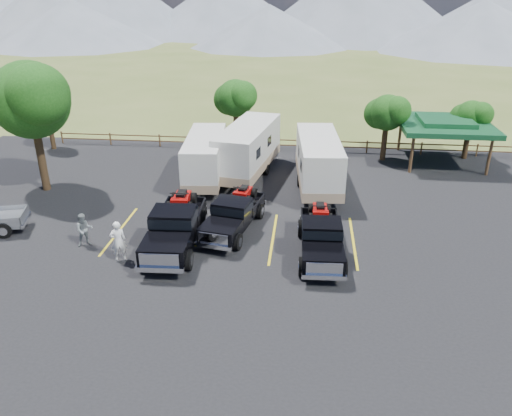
# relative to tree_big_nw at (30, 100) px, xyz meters

# --- Properties ---
(ground) EXTENTS (320.00, 320.00, 0.00)m
(ground) POSITION_rel_tree_big_nw_xyz_m (12.55, -9.03, -5.60)
(ground) COLOR #4C5C27
(ground) RESTS_ON ground
(asphalt_lot) EXTENTS (44.00, 34.00, 0.04)m
(asphalt_lot) POSITION_rel_tree_big_nw_xyz_m (12.55, -6.03, -5.58)
(asphalt_lot) COLOR black
(asphalt_lot) RESTS_ON ground
(stall_lines) EXTENTS (12.12, 5.50, 0.01)m
(stall_lines) POSITION_rel_tree_big_nw_xyz_m (12.55, -5.03, -5.55)
(stall_lines) COLOR gold
(stall_lines) RESTS_ON asphalt_lot
(tree_big_nw) EXTENTS (5.54, 5.18, 7.84)m
(tree_big_nw) POSITION_rel_tree_big_nw_xyz_m (0.00, 0.00, 0.00)
(tree_big_nw) COLOR #2F1E12
(tree_big_nw) RESTS_ON ground
(tree_ne_a) EXTENTS (3.11, 2.92, 4.76)m
(tree_ne_a) POSITION_rel_tree_big_nw_xyz_m (21.52, 7.99, -2.11)
(tree_ne_a) COLOR #2F1E12
(tree_ne_a) RESTS_ON ground
(tree_ne_b) EXTENTS (2.77, 2.59, 4.27)m
(tree_ne_b) POSITION_rel_tree_big_nw_xyz_m (27.52, 8.99, -2.47)
(tree_ne_b) COLOR #2F1E12
(tree_ne_b) RESTS_ON ground
(tree_north) EXTENTS (3.46, 3.24, 5.25)m
(tree_north) POSITION_rel_tree_big_nw_xyz_m (10.52, 9.99, -1.76)
(tree_north) COLOR #2F1E12
(tree_north) RESTS_ON ground
(tree_nw_small) EXTENTS (2.59, 2.43, 3.85)m
(tree_nw_small) POSITION_rel_tree_big_nw_xyz_m (-3.48, 7.99, -2.81)
(tree_nw_small) COLOR #2F1E12
(tree_nw_small) RESTS_ON ground
(rail_fence) EXTENTS (36.12, 0.12, 1.00)m
(rail_fence) POSITION_rel_tree_big_nw_xyz_m (14.55, 9.47, -4.99)
(rail_fence) COLOR brown
(rail_fence) RESTS_ON ground
(pavilion) EXTENTS (6.20, 6.20, 3.22)m
(pavilion) POSITION_rel_tree_big_nw_xyz_m (25.55, 7.97, -2.81)
(pavilion) COLOR brown
(pavilion) RESTS_ON ground
(mountain_range) EXTENTS (209.00, 71.00, 20.00)m
(mountain_range) POSITION_rel_tree_big_nw_xyz_m (4.92, 96.95, 2.28)
(mountain_range) COLOR slate
(mountain_range) RESTS_ON ground
(rig_left) EXTENTS (2.55, 6.69, 2.20)m
(rig_left) POSITION_rel_tree_big_nw_xyz_m (9.89, -6.23, -4.49)
(rig_left) COLOR black
(rig_left) RESTS_ON asphalt_lot
(rig_center) EXTENTS (2.93, 6.00, 1.92)m
(rig_center) POSITION_rel_tree_big_nw_xyz_m (12.46, -4.31, -4.63)
(rig_center) COLOR black
(rig_center) RESTS_ON asphalt_lot
(rig_right) EXTENTS (2.24, 5.95, 1.97)m
(rig_right) POSITION_rel_tree_big_nw_xyz_m (16.89, -6.35, -4.61)
(rig_right) COLOR black
(rig_right) RESTS_ON asphalt_lot
(trailer_left) EXTENTS (2.81, 8.56, 2.96)m
(trailer_left) POSITION_rel_tree_big_nw_xyz_m (9.64, 2.36, -4.01)
(trailer_left) COLOR white
(trailer_left) RESTS_ON asphalt_lot
(trailer_center) EXTENTS (3.77, 9.62, 3.33)m
(trailer_center) POSITION_rel_tree_big_nw_xyz_m (12.22, 3.87, -3.82)
(trailer_center) COLOR white
(trailer_center) RESTS_ON asphalt_lot
(trailer_right) EXTENTS (2.96, 9.21, 3.19)m
(trailer_right) POSITION_rel_tree_big_nw_xyz_m (16.79, 2.00, -3.89)
(trailer_right) COLOR white
(trailer_right) RESTS_ON asphalt_lot
(person_a) EXTENTS (0.85, 0.74, 1.96)m
(person_a) POSITION_rel_tree_big_nw_xyz_m (7.65, -7.94, -4.58)
(person_a) COLOR white
(person_a) RESTS_ON asphalt_lot
(person_b) EXTENTS (1.02, 0.95, 1.67)m
(person_b) POSITION_rel_tree_big_nw_xyz_m (5.51, -6.74, -4.72)
(person_b) COLOR slate
(person_b) RESTS_ON asphalt_lot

